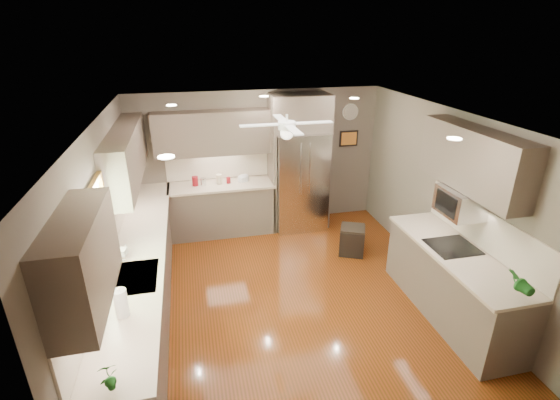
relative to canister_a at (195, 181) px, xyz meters
name	(u,v)px	position (x,y,z in m)	size (l,w,h in m)	color
floor	(291,296)	(1.16, -2.22, -1.02)	(5.00, 5.00, 0.00)	#442309
ceiling	(293,119)	(1.16, -2.22, 1.48)	(5.00, 5.00, 0.00)	white
wall_back	(258,159)	(1.16, 0.28, 0.23)	(4.50, 4.50, 0.00)	brown
wall_front	(377,358)	(1.16, -4.72, 0.23)	(4.50, 4.50, 0.00)	brown
wall_left	(106,234)	(-1.09, -2.22, 0.23)	(5.00, 5.00, 0.00)	brown
wall_right	(447,201)	(3.41, -2.22, 0.23)	(5.00, 5.00, 0.00)	brown
canister_a	(195,181)	(0.00, 0.00, 0.00)	(0.11, 0.11, 0.17)	maroon
canister_b	(203,182)	(0.14, -0.03, -0.01)	(0.09, 0.09, 0.14)	silver
canister_c	(219,179)	(0.42, -0.01, 0.01)	(0.10, 0.10, 0.16)	#BDAC8E
canister_d	(228,180)	(0.58, -0.02, -0.02)	(0.07, 0.07, 0.11)	maroon
soap_bottle	(123,251)	(-0.92, -2.26, 0.01)	(0.08, 0.08, 0.18)	white
potted_plant_left	(106,376)	(-0.80, -4.27, 0.06)	(0.14, 0.10, 0.27)	#175218
potted_plant_right	(519,283)	(3.09, -3.97, 0.09)	(0.18, 0.15, 0.34)	#175218
bowl	(244,180)	(0.85, 0.00, -0.05)	(0.22, 0.22, 0.05)	#BDAC8E
left_run	(142,279)	(-0.79, -2.07, -0.54)	(0.65, 4.70, 1.45)	brown
back_run	(222,207)	(0.44, -0.02, -0.54)	(1.85, 0.65, 1.45)	brown
uppers	(226,158)	(0.42, -1.51, 0.85)	(4.50, 4.70, 0.95)	brown
window	(96,230)	(-1.06, -2.72, 0.53)	(0.05, 1.12, 0.92)	#BFF2B2
sink	(134,279)	(-0.77, -2.72, -0.11)	(0.50, 0.70, 0.32)	silver
refrigerator	(299,166)	(1.86, -0.07, 0.17)	(1.06, 0.75, 2.45)	silver
right_run	(452,282)	(3.09, -3.02, -0.54)	(0.70, 2.20, 1.45)	brown
microwave	(460,202)	(3.19, -2.77, 0.46)	(0.43, 0.55, 0.34)	silver
ceiling_fan	(287,128)	(1.16, -1.92, 1.31)	(1.18, 1.18, 0.32)	white
recessed_lights	(282,113)	(1.12, -1.82, 1.47)	(2.84, 3.14, 0.01)	white
wall_clock	(350,112)	(2.91, 0.26, 1.03)	(0.30, 0.03, 0.30)	white
framed_print	(349,138)	(2.91, 0.25, 0.53)	(0.36, 0.03, 0.30)	black
stool	(352,240)	(2.46, -1.27, -0.78)	(0.52, 0.52, 0.47)	black
paper_towel	(121,303)	(-0.80, -3.39, 0.06)	(0.13, 0.13, 0.32)	white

